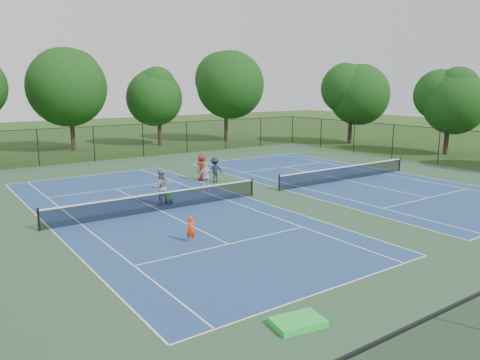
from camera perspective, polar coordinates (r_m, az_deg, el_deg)
ground at (r=28.38m, az=3.16°, el=-1.64°), size 140.00×140.00×0.00m
court_pad at (r=28.38m, az=3.16°, el=-1.63°), size 36.00×36.00×0.01m
tennis_court_left at (r=24.75m, az=-9.69°, el=-3.52°), size 12.00×23.83×1.07m
tennis_court_right at (r=33.07m, az=12.72°, el=0.15°), size 12.00×23.83×1.07m
perimeter_fence at (r=28.06m, az=3.19°, el=1.55°), size 36.08×36.08×3.02m
tree_back_b at (r=49.44m, az=-20.11°, el=10.99°), size 7.60×7.60×10.03m
tree_back_c at (r=51.67m, az=-9.92°, el=10.26°), size 6.00×6.00×8.40m
tree_back_d at (r=54.73m, az=-1.76°, el=11.89°), size 7.80×7.80×10.37m
tree_side_e at (r=53.72m, az=13.46°, el=10.51°), size 6.60×6.60×8.87m
tree_side_f at (r=48.01m, az=24.22°, el=9.08°), size 5.80×5.80×8.12m
child_player at (r=19.64m, az=-5.99°, el=-6.02°), size 0.47×0.40×1.10m
instructor at (r=25.82m, az=-9.65°, el=-0.87°), size 1.05×0.87×1.96m
bystander_a at (r=28.86m, az=-4.17°, el=0.42°), size 1.09×0.50×1.82m
bystander_b at (r=31.38m, az=-3.10°, el=1.22°), size 1.18×0.78×1.70m
bystander_c at (r=32.18m, az=-4.66°, el=1.58°), size 1.07×0.94×1.84m
ball_crate at (r=26.12m, az=-8.68°, el=-2.59°), size 0.44×0.36×0.29m
ball_hopper at (r=26.04m, az=-8.70°, el=-1.88°), size 0.39×0.34×0.38m
green_tarp at (r=13.40m, az=7.07°, el=-16.83°), size 1.54×1.14×0.18m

